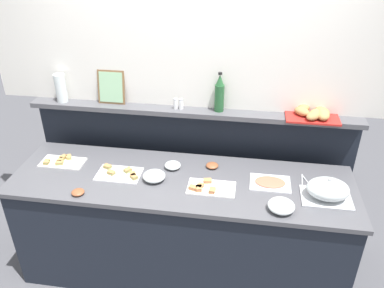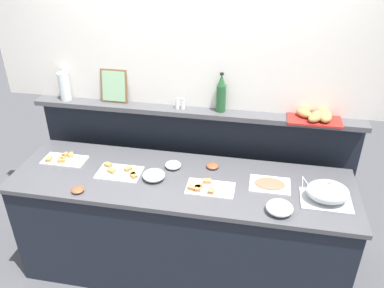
# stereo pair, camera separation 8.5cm
# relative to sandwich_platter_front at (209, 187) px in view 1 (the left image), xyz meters

# --- Properties ---
(ground_plane) EXTENTS (12.00, 12.00, 0.00)m
(ground_plane) POSITION_rel_sandwich_platter_front_xyz_m (-0.21, 0.69, -0.93)
(ground_plane) COLOR #4C4C51
(buffet_counter) EXTENTS (2.54, 0.75, 0.92)m
(buffet_counter) POSITION_rel_sandwich_platter_front_xyz_m (-0.21, 0.09, -0.47)
(buffet_counter) COLOR black
(buffet_counter) RESTS_ON ground_plane
(back_ledge_unit) EXTENTS (2.68, 0.22, 1.27)m
(back_ledge_unit) POSITION_rel_sandwich_platter_front_xyz_m (-0.21, 0.63, -0.26)
(back_ledge_unit) COLOR black
(back_ledge_unit) RESTS_ON ground_plane
(upper_wall_panel) EXTENTS (3.28, 0.08, 1.33)m
(upper_wall_panel) POSITION_rel_sandwich_platter_front_xyz_m (-0.21, 0.66, 1.01)
(upper_wall_panel) COLOR white
(upper_wall_panel) RESTS_ON back_ledge_unit
(sandwich_platter_front) EXTENTS (0.34, 0.19, 0.04)m
(sandwich_platter_front) POSITION_rel_sandwich_platter_front_xyz_m (0.00, 0.00, 0.00)
(sandwich_platter_front) COLOR white
(sandwich_platter_front) RESTS_ON buffet_counter
(sandwich_platter_side) EXTENTS (0.34, 0.18, 0.04)m
(sandwich_platter_side) POSITION_rel_sandwich_platter_front_xyz_m (-1.19, 0.17, 0.00)
(sandwich_platter_side) COLOR white
(sandwich_platter_side) RESTS_ON buffet_counter
(sandwich_platter_rear) EXTENTS (0.33, 0.21, 0.04)m
(sandwich_platter_rear) POSITION_rel_sandwich_platter_front_xyz_m (-0.68, 0.08, -0.00)
(sandwich_platter_rear) COLOR white
(sandwich_platter_rear) RESTS_ON buffet_counter
(cold_cuts_platter) EXTENTS (0.29, 0.21, 0.02)m
(cold_cuts_platter) POSITION_rel_sandwich_platter_front_xyz_m (0.43, 0.13, -0.00)
(cold_cuts_platter) COLOR silver
(cold_cuts_platter) RESTS_ON buffet_counter
(serving_cloche) EXTENTS (0.34, 0.24, 0.17)m
(serving_cloche) POSITION_rel_sandwich_platter_front_xyz_m (0.81, 0.01, 0.06)
(serving_cloche) COLOR #B7BABF
(serving_cloche) RESTS_ON buffet_counter
(glass_bowl_large) EXTENTS (0.18, 0.18, 0.07)m
(glass_bowl_large) POSITION_rel_sandwich_platter_front_xyz_m (0.50, -0.16, 0.02)
(glass_bowl_large) COLOR silver
(glass_bowl_large) RESTS_ON buffet_counter
(glass_bowl_medium) EXTENTS (0.17, 0.17, 0.07)m
(glass_bowl_medium) POSITION_rel_sandwich_platter_front_xyz_m (-0.41, 0.05, 0.02)
(glass_bowl_medium) COLOR silver
(glass_bowl_medium) RESTS_ON buffet_counter
(glass_bowl_small) EXTENTS (0.12, 0.12, 0.05)m
(glass_bowl_small) POSITION_rel_sandwich_platter_front_xyz_m (-0.30, 0.23, 0.01)
(glass_bowl_small) COLOR silver
(glass_bowl_small) RESTS_ON buffet_counter
(condiment_bowl_red) EXTENTS (0.10, 0.10, 0.03)m
(condiment_bowl_red) POSITION_rel_sandwich_platter_front_xyz_m (-0.00, 0.28, 0.01)
(condiment_bowl_red) COLOR brown
(condiment_bowl_red) RESTS_ON buffet_counter
(condiment_bowl_teal) EXTENTS (0.09, 0.09, 0.03)m
(condiment_bowl_teal) POSITION_rel_sandwich_platter_front_xyz_m (-0.89, -0.20, 0.01)
(condiment_bowl_teal) COLOR brown
(condiment_bowl_teal) RESTS_ON buffet_counter
(serving_tongs) EXTENTS (0.08, 0.19, 0.01)m
(serving_tongs) POSITION_rel_sandwich_platter_front_xyz_m (0.68, 0.19, -0.01)
(serving_tongs) COLOR #B7BABF
(serving_tongs) RESTS_ON buffet_counter
(wine_bottle_green) EXTENTS (0.08, 0.08, 0.32)m
(wine_bottle_green) POSITION_rel_sandwich_platter_front_xyz_m (0.01, 0.57, 0.48)
(wine_bottle_green) COLOR #23562D
(wine_bottle_green) RESTS_ON back_ledge_unit
(salt_shaker) EXTENTS (0.03, 0.03, 0.09)m
(salt_shaker) POSITION_rel_sandwich_platter_front_xyz_m (-0.34, 0.56, 0.38)
(salt_shaker) COLOR white
(salt_shaker) RESTS_ON back_ledge_unit
(pepper_shaker) EXTENTS (0.03, 0.03, 0.09)m
(pepper_shaker) POSITION_rel_sandwich_platter_front_xyz_m (-0.29, 0.56, 0.38)
(pepper_shaker) COLOR white
(pepper_shaker) RESTS_ON back_ledge_unit
(bread_basket) EXTENTS (0.40, 0.31, 0.08)m
(bread_basket) POSITION_rel_sandwich_platter_front_xyz_m (0.73, 0.56, 0.38)
(bread_basket) COLOR #B2231E
(bread_basket) RESTS_ON back_ledge_unit
(framed_picture) EXTENTS (0.22, 0.06, 0.27)m
(framed_picture) POSITION_rel_sandwich_platter_front_xyz_m (-0.88, 0.60, 0.48)
(framed_picture) COLOR brown
(framed_picture) RESTS_ON back_ledge_unit
(water_carafe) EXTENTS (0.09, 0.09, 0.24)m
(water_carafe) POSITION_rel_sandwich_platter_front_xyz_m (-1.30, 0.56, 0.46)
(water_carafe) COLOR silver
(water_carafe) RESTS_ON back_ledge_unit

